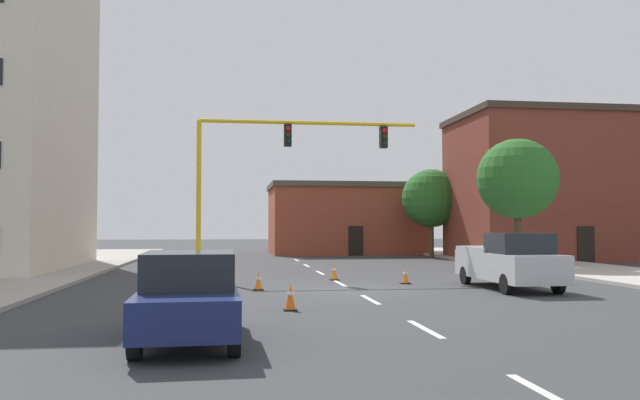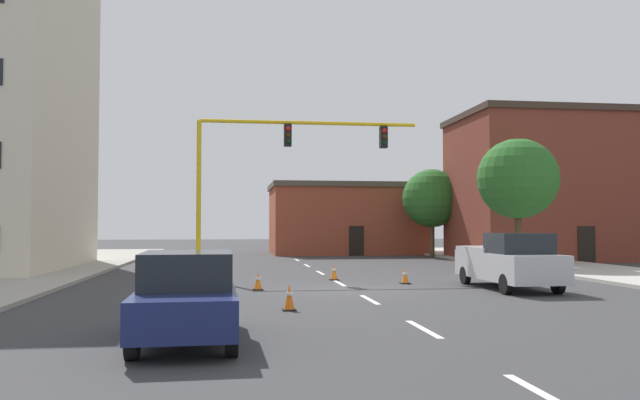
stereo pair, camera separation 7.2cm
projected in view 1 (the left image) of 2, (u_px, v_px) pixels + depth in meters
ground_plane at (352, 290)px, 22.31m from camera, size 160.00×160.00×0.00m
sidewalk_left at (30, 274)px, 28.42m from camera, size 6.00×56.00×0.14m
sidewalk_right at (578, 269)px, 32.04m from camera, size 6.00×56.00×0.14m
lane_stripe_seg_0 at (550, 396)px, 8.46m from camera, size 0.16×2.40×0.01m
lane_stripe_seg_1 at (425, 329)px, 13.90m from camera, size 0.16×2.40×0.01m
lane_stripe_seg_2 at (370, 300)px, 19.34m from camera, size 0.16×2.40×0.01m
lane_stripe_seg_3 at (340, 283)px, 24.78m from camera, size 0.16×2.40×0.01m
lane_stripe_seg_4 at (320, 273)px, 30.23m from camera, size 0.16×2.40×0.01m
lane_stripe_seg_5 at (307, 265)px, 35.67m from camera, size 0.16×2.40×0.01m
lane_stripe_seg_6 at (297, 260)px, 41.11m from camera, size 0.16×2.40×0.01m
building_brick_center at (346, 219)px, 51.15m from camera, size 12.24×8.54×5.52m
building_row_right at (550, 187)px, 42.25m from camera, size 12.24×8.67×9.59m
traffic_signal_gantry at (232, 224)px, 27.33m from camera, size 10.42×1.20×6.83m
tree_right_far at (431, 198)px, 45.42m from camera, size 4.16×4.16×6.25m
tree_right_mid at (517, 179)px, 33.07m from camera, size 4.17×4.17×6.75m
pickup_truck_silver at (509, 261)px, 22.67m from camera, size 2.02×5.40×1.99m
sedan_navy_near_left at (189, 296)px, 12.39m from camera, size 1.97×4.55×1.74m
traffic_cone_roadside_a at (405, 276)px, 24.61m from camera, size 0.36×0.36×0.61m
traffic_cone_roadside_b at (258, 281)px, 22.22m from camera, size 0.36×0.36×0.63m
traffic_cone_roadside_c at (290, 298)px, 16.89m from camera, size 0.36×0.36×0.70m
traffic_cone_roadside_d at (334, 272)px, 26.24m from camera, size 0.36×0.36×0.68m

